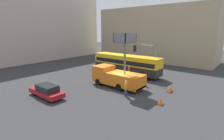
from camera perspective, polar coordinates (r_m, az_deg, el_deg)
The scene contains 12 objects.
ground_plane at distance 22.86m, azimuth 2.41°, elevation -6.03°, with size 120.00×120.00×0.00m, color #333335.
building_backdrop_far at distance 46.49m, azimuth -29.56°, elevation 12.13°, with size 44.00×10.00×16.01m.
building_backdrop_side at distance 45.59m, azimuth 14.25°, elevation 11.25°, with size 10.00×28.00×12.58m.
utility_truck at distance 23.22m, azimuth 1.53°, elevation -1.94°, with size 2.57×7.19×7.06m.
city_bus at distance 29.73m, azimuth 4.65°, elevation 2.27°, with size 2.52×12.17×3.25m.
traffic_light_pole at distance 27.06m, azimuth 11.62°, elevation 5.02°, with size 3.57×3.32×5.54m.
road_worker_near_truck at distance 19.96m, azimuth 4.54°, elevation -6.07°, with size 0.38×0.38×1.89m.
road_worker_directing at distance 28.01m, azimuth 5.56°, elevation -0.45°, with size 0.38×0.38×1.88m.
traffic_cone_near_truck at distance 18.72m, azimuth 15.57°, elevation -9.83°, with size 0.66×0.66×0.76m.
traffic_cone_mid_road at distance 22.49m, azimuth 18.29°, elevation -6.27°, with size 0.54×0.54×0.62m.
traffic_cone_far_side at distance 22.89m, azimuth 18.60°, elevation -5.88°, with size 0.59×0.59×0.67m.
parked_car_curbside at distance 21.20m, azimuth -20.55°, elevation -6.37°, with size 1.74×4.78×1.45m.
Camera 1 is at (-17.29, -12.93, 7.53)m, focal length 28.00 mm.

